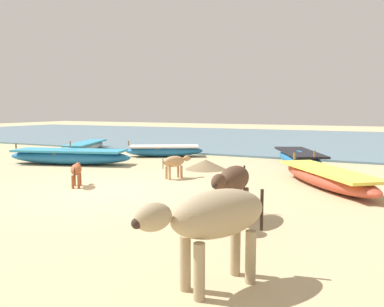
{
  "coord_description": "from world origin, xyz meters",
  "views": [
    {
      "loc": [
        5.7,
        -7.19,
        1.92
      ],
      "look_at": [
        0.75,
        3.08,
        0.6
      ],
      "focal_mm": 35.86,
      "sensor_mm": 36.0,
      "label": 1
    }
  ],
  "objects_px": {
    "fishing_boat_1": "(327,178)",
    "cow_second_adult_dark": "(233,182)",
    "fishing_boat_6": "(164,150)",
    "calf_far_tan": "(175,162)",
    "fishing_boat_4": "(86,146)",
    "fishing_boat_3": "(70,156)",
    "cow_adult_dun": "(214,218)",
    "fishing_boat_5": "(299,158)",
    "calf_near_rust": "(76,170)"
  },
  "relations": [
    {
      "from": "calf_far_tan",
      "to": "cow_adult_dun",
      "type": "bearing_deg",
      "value": -123.43
    },
    {
      "from": "calf_near_rust",
      "to": "cow_second_adult_dark",
      "type": "height_order",
      "value": "cow_second_adult_dark"
    },
    {
      "from": "cow_adult_dun",
      "to": "fishing_boat_6",
      "type": "bearing_deg",
      "value": -117.05
    },
    {
      "from": "fishing_boat_3",
      "to": "calf_near_rust",
      "type": "relative_size",
      "value": 5.71
    },
    {
      "from": "cow_adult_dun",
      "to": "cow_second_adult_dark",
      "type": "distance_m",
      "value": 2.53
    },
    {
      "from": "fishing_boat_4",
      "to": "calf_far_tan",
      "type": "height_order",
      "value": "calf_far_tan"
    },
    {
      "from": "calf_far_tan",
      "to": "cow_second_adult_dark",
      "type": "bearing_deg",
      "value": -113.62
    },
    {
      "from": "cow_adult_dun",
      "to": "fishing_boat_1",
      "type": "bearing_deg",
      "value": -153.87
    },
    {
      "from": "fishing_boat_6",
      "to": "fishing_boat_3",
      "type": "bearing_deg",
      "value": 32.43
    },
    {
      "from": "fishing_boat_1",
      "to": "cow_second_adult_dark",
      "type": "xyz_separation_m",
      "value": [
        -1.13,
        -3.69,
        0.43
      ]
    },
    {
      "from": "fishing_boat_4",
      "to": "fishing_boat_1",
      "type": "bearing_deg",
      "value": 49.05
    },
    {
      "from": "fishing_boat_3",
      "to": "fishing_boat_4",
      "type": "relative_size",
      "value": 1.1
    },
    {
      "from": "fishing_boat_3",
      "to": "calf_far_tan",
      "type": "relative_size",
      "value": 4.86
    },
    {
      "from": "fishing_boat_1",
      "to": "calf_near_rust",
      "type": "height_order",
      "value": "fishing_boat_1"
    },
    {
      "from": "fishing_boat_6",
      "to": "cow_second_adult_dark",
      "type": "xyz_separation_m",
      "value": [
        5.59,
        -7.37,
        0.44
      ]
    },
    {
      "from": "cow_adult_dun",
      "to": "calf_near_rust",
      "type": "bearing_deg",
      "value": -94.02
    },
    {
      "from": "fishing_boat_5",
      "to": "cow_second_adult_dark",
      "type": "relative_size",
      "value": 2.51
    },
    {
      "from": "fishing_boat_1",
      "to": "calf_far_tan",
      "type": "bearing_deg",
      "value": 60.28
    },
    {
      "from": "fishing_boat_3",
      "to": "calf_near_rust",
      "type": "bearing_deg",
      "value": 118.89
    },
    {
      "from": "cow_adult_dun",
      "to": "cow_second_adult_dark",
      "type": "xyz_separation_m",
      "value": [
        -0.67,
        2.44,
        -0.09
      ]
    },
    {
      "from": "fishing_boat_5",
      "to": "fishing_boat_6",
      "type": "xyz_separation_m",
      "value": [
        -5.43,
        0.29,
        -0.03
      ]
    },
    {
      "from": "fishing_boat_4",
      "to": "fishing_boat_5",
      "type": "relative_size",
      "value": 1.11
    },
    {
      "from": "calf_far_tan",
      "to": "fishing_boat_1",
      "type": "bearing_deg",
      "value": -58.09
    },
    {
      "from": "fishing_boat_4",
      "to": "fishing_boat_6",
      "type": "height_order",
      "value": "fishing_boat_6"
    },
    {
      "from": "fishing_boat_3",
      "to": "calf_far_tan",
      "type": "bearing_deg",
      "value": 153.19
    },
    {
      "from": "calf_near_rust",
      "to": "cow_second_adult_dark",
      "type": "bearing_deg",
      "value": -140.21
    },
    {
      "from": "cow_second_adult_dark",
      "to": "fishing_boat_4",
      "type": "bearing_deg",
      "value": -127.01
    },
    {
      "from": "fishing_boat_6",
      "to": "calf_far_tan",
      "type": "xyz_separation_m",
      "value": [
        2.75,
        -4.19,
        0.21
      ]
    },
    {
      "from": "calf_far_tan",
      "to": "fishing_boat_6",
      "type": "bearing_deg",
      "value": 57.88
    },
    {
      "from": "fishing_boat_1",
      "to": "cow_adult_dun",
      "type": "height_order",
      "value": "cow_adult_dun"
    },
    {
      "from": "fishing_boat_4",
      "to": "fishing_boat_5",
      "type": "bearing_deg",
      "value": 65.89
    },
    {
      "from": "fishing_boat_4",
      "to": "calf_near_rust",
      "type": "height_order",
      "value": "fishing_boat_4"
    },
    {
      "from": "fishing_boat_5",
      "to": "fishing_boat_1",
      "type": "bearing_deg",
      "value": -4.57
    },
    {
      "from": "fishing_boat_1",
      "to": "fishing_boat_4",
      "type": "distance_m",
      "value": 11.54
    },
    {
      "from": "fishing_boat_4",
      "to": "cow_second_adult_dark",
      "type": "relative_size",
      "value": 2.79
    },
    {
      "from": "fishing_boat_4",
      "to": "calf_near_rust",
      "type": "bearing_deg",
      "value": 17.78
    },
    {
      "from": "fishing_boat_1",
      "to": "fishing_boat_3",
      "type": "xyz_separation_m",
      "value": [
        -8.59,
        0.31,
        0.03
      ]
    },
    {
      "from": "fishing_boat_1",
      "to": "cow_second_adult_dark",
      "type": "distance_m",
      "value": 3.88
    },
    {
      "from": "calf_far_tan",
      "to": "cow_second_adult_dark",
      "type": "height_order",
      "value": "cow_second_adult_dark"
    },
    {
      "from": "fishing_boat_5",
      "to": "calf_far_tan",
      "type": "bearing_deg",
      "value": -59.78
    },
    {
      "from": "fishing_boat_1",
      "to": "fishing_boat_3",
      "type": "bearing_deg",
      "value": 50.9
    },
    {
      "from": "fishing_boat_6",
      "to": "cow_second_adult_dark",
      "type": "distance_m",
      "value": 9.26
    },
    {
      "from": "fishing_boat_4",
      "to": "fishing_boat_5",
      "type": "xyz_separation_m",
      "value": [
        9.6,
        -0.41,
        0.05
      ]
    },
    {
      "from": "fishing_boat_3",
      "to": "cow_adult_dun",
      "type": "relative_size",
      "value": 2.94
    },
    {
      "from": "calf_far_tan",
      "to": "calf_near_rust",
      "type": "bearing_deg",
      "value": 166.06
    },
    {
      "from": "fishing_boat_1",
      "to": "fishing_boat_4",
      "type": "xyz_separation_m",
      "value": [
        -10.89,
        3.8,
        -0.02
      ]
    },
    {
      "from": "fishing_boat_4",
      "to": "cow_adult_dun",
      "type": "distance_m",
      "value": 14.41
    },
    {
      "from": "fishing_boat_3",
      "to": "fishing_boat_5",
      "type": "xyz_separation_m",
      "value": [
        7.31,
        3.08,
        -0.01
      ]
    },
    {
      "from": "fishing_boat_5",
      "to": "calf_far_tan",
      "type": "distance_m",
      "value": 4.74
    },
    {
      "from": "fishing_boat_1",
      "to": "fishing_boat_6",
      "type": "relative_size",
      "value": 1.15
    }
  ]
}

